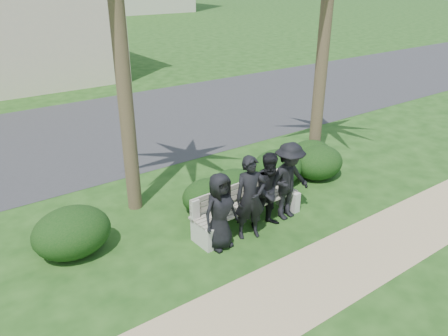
% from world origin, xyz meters
% --- Properties ---
extents(ground, '(160.00, 160.00, 0.00)m').
position_xyz_m(ground, '(0.00, 0.00, 0.00)').
color(ground, '#193F12').
rests_on(ground, ground).
extents(footpath, '(30.00, 1.60, 0.01)m').
position_xyz_m(footpath, '(0.00, -1.80, 0.00)').
color(footpath, tan).
rests_on(footpath, ground).
extents(asphalt_street, '(160.00, 8.00, 0.01)m').
position_xyz_m(asphalt_street, '(0.00, 8.00, 0.00)').
color(asphalt_street, '#2D2D30').
rests_on(asphalt_street, ground).
extents(stucco_bldg_right, '(8.40, 8.40, 7.30)m').
position_xyz_m(stucco_bldg_right, '(-1.00, 18.00, 3.66)').
color(stucco_bldg_right, beige).
rests_on(stucco_bldg_right, ground).
extents(park_bench, '(2.59, 0.70, 0.90)m').
position_xyz_m(park_bench, '(-0.63, 0.35, 0.41)').
color(park_bench, gray).
rests_on(park_bench, ground).
extents(man_a, '(0.82, 0.58, 1.57)m').
position_xyz_m(man_a, '(-1.57, 0.02, 0.79)').
color(man_a, black).
rests_on(man_a, ground).
extents(man_b, '(0.75, 0.61, 1.76)m').
position_xyz_m(man_b, '(-0.86, -0.03, 0.88)').
color(man_b, black).
rests_on(man_b, ground).
extents(man_c, '(0.91, 0.76, 1.66)m').
position_xyz_m(man_c, '(-0.28, 0.03, 0.83)').
color(man_c, black).
rests_on(man_c, ground).
extents(man_d, '(1.16, 0.70, 1.75)m').
position_xyz_m(man_d, '(0.27, 0.08, 0.87)').
color(man_d, black).
rests_on(man_d, ground).
extents(hedge_a, '(1.48, 1.22, 0.97)m').
position_xyz_m(hedge_a, '(-3.97, 1.48, 0.48)').
color(hedge_a, '#0F330E').
rests_on(hedge_a, ground).
extents(hedge_b, '(1.18, 0.98, 0.77)m').
position_xyz_m(hedge_b, '(-0.98, 1.34, 0.39)').
color(hedge_b, '#0F330E').
rests_on(hedge_b, ground).
extents(hedge_c, '(1.42, 1.18, 0.93)m').
position_xyz_m(hedge_c, '(-0.41, 1.11, 0.46)').
color(hedge_c, '#0F330E').
rests_on(hedge_c, ground).
extents(hedge_d, '(1.38, 1.14, 0.90)m').
position_xyz_m(hedge_d, '(1.25, 1.48, 0.45)').
color(hedge_d, '#0F330E').
rests_on(hedge_d, ground).
extents(hedge_e, '(1.35, 1.11, 0.88)m').
position_xyz_m(hedge_e, '(2.36, 1.12, 0.44)').
color(hedge_e, '#0F330E').
rests_on(hedge_e, ground).
extents(hedge_f, '(1.30, 1.07, 0.85)m').
position_xyz_m(hedge_f, '(2.53, 1.57, 0.42)').
color(hedge_f, '#0F330E').
rests_on(hedge_f, ground).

